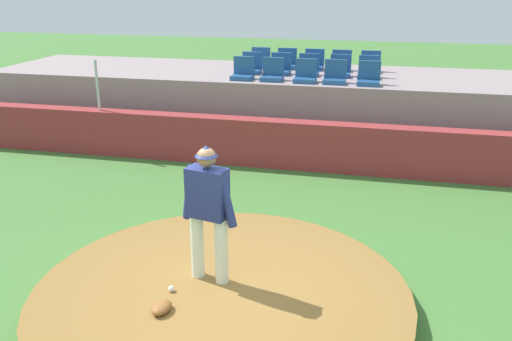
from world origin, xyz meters
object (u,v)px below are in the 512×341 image
at_px(stadium_chair_0, 243,72).
at_px(stadium_chair_12, 314,63).
at_px(baseball, 171,289).
at_px(stadium_chair_7, 308,69).
at_px(stadium_chair_10, 260,61).
at_px(stadium_chair_14, 370,65).
at_px(fielding_glove, 162,307).
at_px(pitcher, 208,204).
at_px(stadium_chair_8, 340,70).
at_px(stadium_chair_5, 251,67).
at_px(stadium_chair_9, 369,71).
at_px(stadium_chair_6, 280,68).
at_px(stadium_chair_13, 341,64).
at_px(stadium_chair_4, 369,77).
at_px(stadium_chair_2, 306,75).
at_px(stadium_chair_11, 287,62).
at_px(stadium_chair_1, 273,73).
at_px(stadium_chair_3, 335,76).

bearing_deg(stadium_chair_0, stadium_chair_12, -128.52).
height_order(baseball, stadium_chair_7, stadium_chair_7).
height_order(stadium_chair_10, stadium_chair_14, same).
relative_size(fielding_glove, stadium_chair_10, 0.60).
relative_size(fielding_glove, stadium_chair_0, 0.60).
xyz_separation_m(pitcher, stadium_chair_8, (0.93, 7.22, 0.51)).
height_order(stadium_chair_5, stadium_chair_10, same).
bearing_deg(pitcher, stadium_chair_9, 90.09).
bearing_deg(stadium_chair_6, stadium_chair_13, -147.89).
relative_size(stadium_chair_4, stadium_chair_14, 1.00).
relative_size(baseball, stadium_chair_10, 0.15).
bearing_deg(stadium_chair_2, stadium_chair_11, -67.32).
xyz_separation_m(stadium_chair_5, stadium_chair_13, (2.09, 0.88, 0.00)).
distance_m(fielding_glove, stadium_chair_8, 8.26).
xyz_separation_m(stadium_chair_2, stadium_chair_12, (-0.04, 1.78, 0.00)).
bearing_deg(stadium_chair_4, stadium_chair_5, -17.20).
bearing_deg(fielding_glove, pitcher, 165.84).
distance_m(pitcher, stadium_chair_9, 7.39).
distance_m(fielding_glove, stadium_chair_11, 9.05).
bearing_deg(stadium_chair_9, stadium_chair_1, 21.88).
bearing_deg(stadium_chair_11, stadium_chair_7, 126.98).
height_order(pitcher, stadium_chair_7, stadium_chair_7).
xyz_separation_m(stadium_chair_11, stadium_chair_14, (2.10, -0.04, 0.00)).
distance_m(stadium_chair_0, stadium_chair_5, 0.84).
height_order(fielding_glove, stadium_chair_6, stadium_chair_6).
bearing_deg(stadium_chair_7, stadium_chair_2, 93.82).
bearing_deg(stadium_chair_8, stadium_chair_12, -50.39).
distance_m(stadium_chair_2, stadium_chair_10, 2.29).
bearing_deg(stadium_chair_2, stadium_chair_14, -127.75).
bearing_deg(stadium_chair_12, stadium_chair_4, 128.64).
xyz_separation_m(stadium_chair_0, stadium_chair_10, (0.00, 1.75, 0.00)).
bearing_deg(stadium_chair_7, stadium_chair_12, -90.86).
bearing_deg(fielding_glove, stadium_chair_6, -172.03).
bearing_deg(stadium_chair_4, stadium_chair_9, -87.45).
distance_m(pitcher, stadium_chair_2, 6.34).
relative_size(stadium_chair_2, stadium_chair_3, 1.00).
bearing_deg(stadium_chair_3, stadium_chair_1, -0.37).
height_order(stadium_chair_0, stadium_chair_5, same).
height_order(fielding_glove, stadium_chair_13, stadium_chair_13).
height_order(fielding_glove, stadium_chair_7, stadium_chair_7).
xyz_separation_m(baseball, stadium_chair_4, (1.99, 6.71, 1.49)).
bearing_deg(stadium_chair_4, baseball, 73.47).
xyz_separation_m(baseball, stadium_chair_3, (1.25, 6.74, 1.49)).
distance_m(stadium_chair_1, stadium_chair_14, 2.72).
bearing_deg(stadium_chair_12, stadium_chair_11, -0.95).
xyz_separation_m(pitcher, stadium_chair_1, (-0.51, 6.35, 0.51)).
bearing_deg(stadium_chair_10, stadium_chair_8, 157.49).
bearing_deg(stadium_chair_6, fielding_glove, 91.28).
relative_size(stadium_chair_3, stadium_chair_8, 1.00).
xyz_separation_m(stadium_chair_1, stadium_chair_7, (0.70, 0.84, 0.00)).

